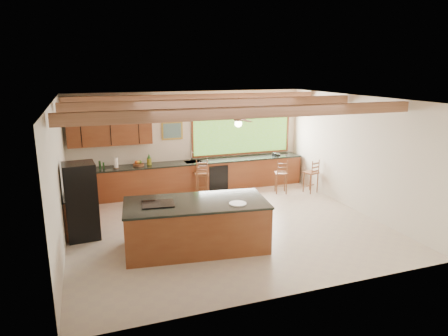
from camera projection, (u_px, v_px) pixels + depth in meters
name	position (u px, v px, depth m)	size (l,w,h in m)	color
ground	(226.00, 225.00, 9.60)	(7.20, 7.20, 0.00)	beige
room_shell	(210.00, 130.00, 9.61)	(7.27, 6.54, 3.02)	beige
counter_run	(170.00, 182.00, 11.53)	(7.12, 3.10, 1.25)	brown
island	(196.00, 225.00, 8.26)	(3.05, 1.72, 1.03)	brown
refrigerator	(81.00, 201.00, 8.67)	(0.71, 0.70, 1.70)	black
bar_stool_a	(201.00, 174.00, 11.66)	(0.43, 0.43, 1.11)	brown
bar_stool_b	(203.00, 176.00, 11.70)	(0.45, 0.45, 0.99)	brown
bar_stool_c	(282.00, 174.00, 11.88)	(0.46, 0.46, 1.02)	brown
bar_stool_d	(312.00, 173.00, 11.93)	(0.45, 0.45, 1.02)	brown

